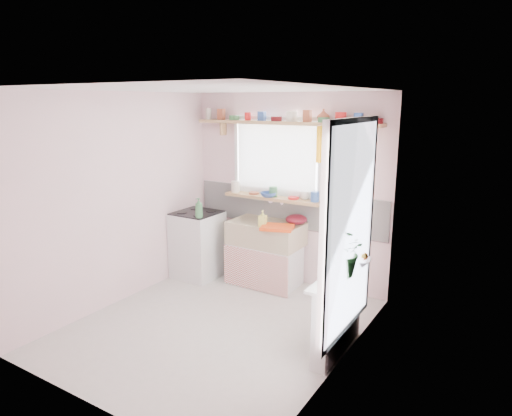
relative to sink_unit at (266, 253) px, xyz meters
The scene contains 19 objects.
room 1.31m from the sink_unit, 28.17° to the right, with size 3.20×3.20×3.20m.
sink_unit is the anchor object (origin of this frame).
cooker 0.98m from the sink_unit, 165.62° to the right, with size 0.58×0.58×0.93m.
radiator_ledge 1.82m from the sink_unit, 37.05° to the right, with size 0.22×0.95×0.78m.
windowsill 0.73m from the sink_unit, 90.00° to the left, with size 1.40×0.22×0.04m, color tan.
pine_shelf 1.70m from the sink_unit, 49.64° to the left, with size 2.52×0.24×0.04m, color tan.
shelf_crockery 1.77m from the sink_unit, 58.75° to the left, with size 2.47×0.11×0.12m.
sill_crockery 0.81m from the sink_unit, 90.00° to the left, with size 1.35×0.11×0.12m.
dish_tray 0.55m from the sink_unit, 34.81° to the right, with size 0.39×0.29×0.04m, color #EF4815.
colander 0.62m from the sink_unit, 19.39° to the left, with size 0.28×0.28×0.13m, color #580F1A.
jade_plant 1.91m from the sink_unit, 35.54° to the right, with size 0.45×0.39×0.50m, color #29682B.
fruit_bowl 1.68m from the sink_unit, 25.11° to the right, with size 0.27×0.27×0.07m, color silver.
herb_pot 1.74m from the sink_unit, 33.69° to the right, with size 0.12×0.08×0.23m, color #326327.
soap_bottle_sink 0.56m from the sink_unit, 70.60° to the right, with size 0.09×0.10×0.21m, color #E8E067.
sill_cup 0.92m from the sink_unit, 29.74° to the left, with size 0.13×0.13×0.10m, color silver.
sill_bowl 0.77m from the sink_unit, 107.33° to the left, with size 0.21×0.21×0.06m, color #2E4D96.
shelf_vase 1.92m from the sink_unit, 17.05° to the left, with size 0.15×0.15×0.16m, color #AC5234.
cooker_bottle 1.06m from the sink_unit, 147.59° to the right, with size 0.10×0.10×0.26m, color #43864E.
fruit 1.69m from the sink_unit, 24.82° to the right, with size 0.20×0.14×0.10m.
Camera 1 is at (2.76, -3.64, 2.39)m, focal length 32.00 mm.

